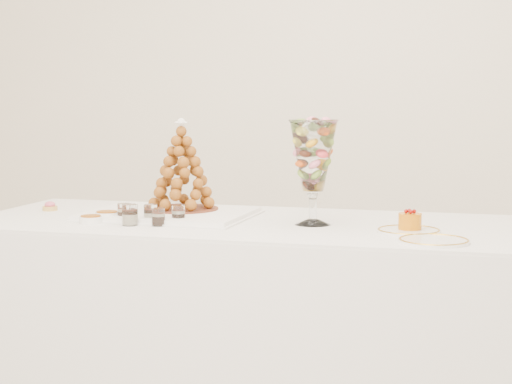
% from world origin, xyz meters
% --- Properties ---
extents(buffet_table, '(2.15, 0.88, 0.81)m').
position_xyz_m(buffet_table, '(-0.07, 0.38, 0.41)').
color(buffet_table, white).
rests_on(buffet_table, ground).
extents(lace_tray, '(0.61, 0.46, 0.02)m').
position_xyz_m(lace_tray, '(-0.42, 0.41, 0.82)').
color(lace_tray, white).
rests_on(lace_tray, buffet_table).
extents(macaron_vase, '(0.17, 0.17, 0.38)m').
position_xyz_m(macaron_vase, '(0.16, 0.37, 1.06)').
color(macaron_vase, white).
rests_on(macaron_vase, buffet_table).
extents(cake_plate, '(0.22, 0.22, 0.01)m').
position_xyz_m(cake_plate, '(0.51, 0.28, 0.82)').
color(cake_plate, white).
rests_on(cake_plate, buffet_table).
extents(spare_plate, '(0.23, 0.23, 0.01)m').
position_xyz_m(spare_plate, '(0.61, 0.11, 0.82)').
color(spare_plate, white).
rests_on(spare_plate, buffet_table).
extents(pink_tart, '(0.06, 0.06, 0.04)m').
position_xyz_m(pink_tart, '(-0.95, 0.43, 0.83)').
color(pink_tart, tan).
rests_on(pink_tart, buffet_table).
extents(verrine_a, '(0.05, 0.05, 0.07)m').
position_xyz_m(verrine_a, '(-0.54, 0.26, 0.85)').
color(verrine_a, white).
rests_on(verrine_a, buffet_table).
extents(verrine_b, '(0.06, 0.06, 0.07)m').
position_xyz_m(verrine_b, '(-0.42, 0.25, 0.85)').
color(verrine_b, white).
rests_on(verrine_b, buffet_table).
extents(verrine_c, '(0.05, 0.05, 0.07)m').
position_xyz_m(verrine_c, '(-0.32, 0.26, 0.85)').
color(verrine_c, white).
rests_on(verrine_c, buffet_table).
extents(verrine_d, '(0.07, 0.07, 0.08)m').
position_xyz_m(verrine_d, '(-0.47, 0.16, 0.85)').
color(verrine_d, white).
rests_on(verrine_d, buffet_table).
extents(verrine_e, '(0.05, 0.05, 0.06)m').
position_xyz_m(verrine_e, '(-0.37, 0.18, 0.84)').
color(verrine_e, white).
rests_on(verrine_e, buffet_table).
extents(ramekin_back, '(0.09, 0.09, 0.03)m').
position_xyz_m(ramekin_back, '(-0.62, 0.28, 0.83)').
color(ramekin_back, white).
rests_on(ramekin_back, buffet_table).
extents(ramekin_front, '(0.08, 0.08, 0.03)m').
position_xyz_m(ramekin_front, '(-0.63, 0.17, 0.83)').
color(ramekin_front, white).
rests_on(ramekin_front, buffet_table).
extents(croquembouche, '(0.30, 0.30, 0.35)m').
position_xyz_m(croquembouche, '(-0.39, 0.48, 1.01)').
color(croquembouche, brown).
rests_on(croquembouche, lace_tray).
extents(mousse_cake, '(0.08, 0.08, 0.07)m').
position_xyz_m(mousse_cake, '(0.51, 0.29, 0.85)').
color(mousse_cake, orange).
rests_on(mousse_cake, cake_plate).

